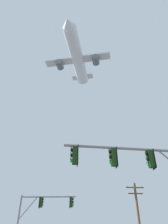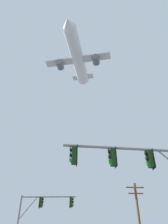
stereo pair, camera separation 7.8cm
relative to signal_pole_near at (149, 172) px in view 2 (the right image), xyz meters
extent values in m
cylinder|color=gray|center=(-0.76, -0.05, 1.24)|extent=(7.26, 0.66, 0.15)
cube|color=#193814|center=(-3.80, -0.27, 0.71)|extent=(0.28, 0.34, 0.90)
cylinder|color=#193814|center=(-3.80, -0.27, 1.22)|extent=(0.05, 0.05, 0.12)
cube|color=black|center=(-3.66, -0.26, 0.71)|extent=(0.06, 0.46, 1.04)
sphere|color=black|center=(-3.95, -0.28, 0.98)|extent=(0.20, 0.20, 0.20)
cylinder|color=#193814|center=(-4.01, -0.28, 1.04)|extent=(0.05, 0.21, 0.21)
sphere|color=black|center=(-3.95, -0.28, 0.70)|extent=(0.20, 0.20, 0.20)
cylinder|color=#193814|center=(-4.01, -0.28, 0.76)|extent=(0.05, 0.21, 0.21)
sphere|color=green|center=(-3.95, -0.28, 0.42)|extent=(0.20, 0.20, 0.20)
cylinder|color=#193814|center=(-4.01, -0.28, 0.48)|extent=(0.05, 0.21, 0.21)
cube|color=#193814|center=(-1.81, -0.13, 0.71)|extent=(0.28, 0.34, 0.90)
cylinder|color=#193814|center=(-1.81, -0.13, 1.22)|extent=(0.05, 0.05, 0.12)
cube|color=black|center=(-1.67, -0.12, 0.71)|extent=(0.06, 0.46, 1.04)
sphere|color=black|center=(-1.95, -0.14, 0.98)|extent=(0.20, 0.20, 0.20)
cylinder|color=#193814|center=(-2.02, -0.14, 1.04)|extent=(0.05, 0.21, 0.21)
sphere|color=black|center=(-1.95, -0.14, 0.70)|extent=(0.20, 0.20, 0.20)
cylinder|color=#193814|center=(-2.02, -0.14, 0.76)|extent=(0.05, 0.21, 0.21)
sphere|color=green|center=(-1.95, -0.14, 0.42)|extent=(0.20, 0.20, 0.20)
cylinder|color=#193814|center=(-2.02, -0.14, 0.48)|extent=(0.05, 0.21, 0.21)
cube|color=#193814|center=(0.18, 0.01, 0.71)|extent=(0.28, 0.34, 0.90)
cylinder|color=#193814|center=(0.18, 0.01, 1.22)|extent=(0.05, 0.05, 0.12)
cube|color=black|center=(0.32, 0.02, 0.71)|extent=(0.06, 0.46, 1.04)
sphere|color=black|center=(0.04, 0.00, 0.98)|extent=(0.20, 0.20, 0.20)
cylinder|color=#193814|center=(-0.02, 0.00, 1.04)|extent=(0.05, 0.21, 0.21)
sphere|color=black|center=(0.04, 0.00, 0.70)|extent=(0.20, 0.20, 0.20)
cylinder|color=#193814|center=(-0.02, 0.00, 0.76)|extent=(0.05, 0.21, 0.21)
sphere|color=green|center=(0.04, 0.00, 0.42)|extent=(0.20, 0.20, 0.20)
cylinder|color=#193814|center=(-0.02, 0.00, 0.48)|extent=(0.05, 0.21, 0.21)
cylinder|color=gray|center=(-6.14, 11.92, 1.25)|extent=(5.39, 0.59, 0.15)
cylinder|color=gray|center=(-8.02, 12.07, 0.21)|extent=(1.68, 0.22, 2.13)
cube|color=#193814|center=(-3.88, 11.73, 0.73)|extent=(0.29, 0.34, 0.90)
cylinder|color=#193814|center=(-3.88, 11.73, 1.24)|extent=(0.05, 0.05, 0.12)
cube|color=black|center=(-4.02, 11.74, 0.73)|extent=(0.06, 0.46, 1.04)
sphere|color=black|center=(-3.74, 11.72, 1.00)|extent=(0.20, 0.20, 0.20)
cylinder|color=#193814|center=(-3.67, 11.72, 1.06)|extent=(0.06, 0.21, 0.21)
sphere|color=black|center=(-3.74, 11.72, 0.72)|extent=(0.20, 0.20, 0.20)
cylinder|color=#193814|center=(-3.67, 11.72, 0.78)|extent=(0.06, 0.21, 0.21)
sphere|color=green|center=(-3.74, 11.72, 0.44)|extent=(0.20, 0.20, 0.20)
cylinder|color=#193814|center=(-3.67, 11.72, 0.50)|extent=(0.06, 0.21, 0.21)
cube|color=#193814|center=(-6.84, 11.98, 0.73)|extent=(0.29, 0.34, 0.90)
cylinder|color=#193814|center=(-6.84, 11.98, 1.24)|extent=(0.05, 0.05, 0.12)
cube|color=black|center=(-6.98, 11.99, 0.73)|extent=(0.06, 0.46, 1.04)
sphere|color=black|center=(-6.69, 11.97, 1.00)|extent=(0.20, 0.20, 0.20)
cylinder|color=#193814|center=(-6.63, 11.96, 1.06)|extent=(0.06, 0.21, 0.21)
sphere|color=black|center=(-6.69, 11.97, 0.72)|extent=(0.20, 0.20, 0.20)
cylinder|color=#193814|center=(-6.63, 11.96, 0.78)|extent=(0.06, 0.21, 0.21)
sphere|color=green|center=(-6.69, 11.97, 0.44)|extent=(0.20, 0.20, 0.20)
cylinder|color=#193814|center=(-6.63, 11.96, 0.50)|extent=(0.06, 0.21, 0.21)
cylinder|color=brown|center=(3.81, 15.86, -0.60)|extent=(0.28, 0.28, 8.73)
cube|color=brown|center=(3.81, 15.86, 3.27)|extent=(2.20, 0.12, 0.12)
cube|color=brown|center=(3.81, 15.86, 2.57)|extent=(1.80, 0.12, 0.12)
cylinder|color=gray|center=(2.91, 15.86, 3.39)|extent=(0.10, 0.10, 0.18)
cylinder|color=gray|center=(4.71, 15.86, 3.39)|extent=(0.10, 0.10, 0.18)
cylinder|color=white|center=(-3.49, 27.22, 38.46)|extent=(7.17, 17.92, 3.14)
cone|color=white|center=(-5.77, 17.67, 38.46)|extent=(3.41, 2.80, 2.99)
cone|color=white|center=(-1.23, 36.68, 38.46)|extent=(3.05, 2.53, 2.67)
cube|color=silver|center=(-3.37, 27.70, 37.99)|extent=(16.74, 5.99, 0.35)
cylinder|color=#595B60|center=(1.17, 26.61, 37.05)|extent=(2.27, 2.70, 1.77)
cylinder|color=#595B60|center=(-7.92, 28.79, 37.05)|extent=(2.27, 2.70, 1.77)
cube|color=#B21E1E|center=(-1.71, 34.67, 40.23)|extent=(0.87, 2.73, 3.73)
cube|color=silver|center=(-1.66, 34.86, 38.75)|extent=(6.14, 3.09, 0.20)
camera|label=1|loc=(-3.95, -10.46, -3.42)|focal=34.23mm
camera|label=2|loc=(-3.87, -10.47, -3.42)|focal=34.23mm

